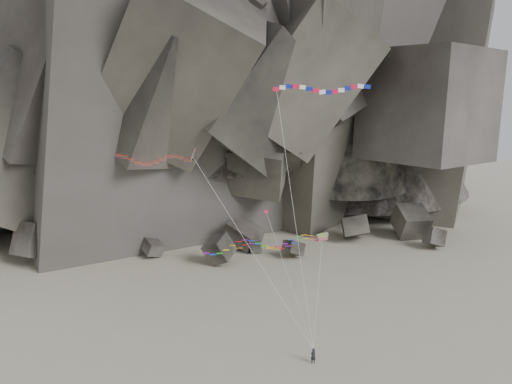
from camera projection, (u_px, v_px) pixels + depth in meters
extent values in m
plane|color=gray|center=(262.00, 352.00, 60.20)|extent=(260.00, 260.00, 0.00)
cube|color=#47423F|center=(255.00, 246.00, 94.53)|extent=(2.66, 3.79, 3.96)
cube|color=#47423F|center=(80.00, 253.00, 92.34)|extent=(3.44, 3.52, 2.47)
cube|color=#47423F|center=(153.00, 251.00, 92.32)|extent=(4.64, 4.34, 3.78)
cube|color=#47423F|center=(355.00, 232.00, 101.43)|extent=(6.62, 7.40, 6.29)
cube|color=#47423F|center=(434.00, 241.00, 96.92)|extent=(4.24, 3.82, 4.77)
cube|color=#47423F|center=(411.00, 226.00, 103.45)|extent=(6.05, 7.51, 7.19)
cube|color=#47423F|center=(244.00, 240.00, 96.92)|extent=(8.39, 8.45, 6.19)
cube|color=#47423F|center=(293.00, 252.00, 91.87)|extent=(4.65, 4.32, 3.96)
cube|color=#47423F|center=(219.00, 254.00, 88.13)|extent=(6.62, 5.58, 6.13)
cube|color=#47423F|center=(37.00, 247.00, 89.25)|extent=(9.11, 9.72, 8.18)
imported|color=black|center=(313.00, 355.00, 57.56)|extent=(0.86, 0.69, 2.15)
cylinder|color=silver|center=(254.00, 255.00, 56.24)|extent=(13.09, 4.78, 22.13)
cube|color=red|center=(276.00, 89.00, 53.13)|extent=(0.73, 0.56, 0.44)
cube|color=white|center=(283.00, 87.00, 53.04)|extent=(0.77, 0.57, 0.49)
cube|color=#0E1D9A|center=(289.00, 86.00, 52.93)|extent=(0.78, 0.57, 0.52)
cube|color=red|center=(296.00, 86.00, 52.82)|extent=(0.79, 0.57, 0.52)
cube|color=white|center=(303.00, 87.00, 52.73)|extent=(0.77, 0.57, 0.50)
cube|color=#0E1D9A|center=(309.00, 89.00, 52.68)|extent=(0.74, 0.57, 0.45)
cube|color=red|center=(316.00, 91.00, 52.66)|extent=(0.76, 0.57, 0.48)
cube|color=white|center=(322.00, 92.00, 52.67)|extent=(0.78, 0.57, 0.52)
cube|color=#0E1D9A|center=(329.00, 92.00, 52.71)|extent=(0.79, 0.57, 0.53)
cube|color=red|center=(335.00, 92.00, 52.74)|extent=(0.78, 0.57, 0.51)
cube|color=white|center=(341.00, 90.00, 52.77)|extent=(0.75, 0.57, 0.46)
cube|color=#0E1D9A|center=(347.00, 88.00, 52.78)|extent=(0.75, 0.57, 0.47)
cube|color=red|center=(354.00, 87.00, 52.77)|extent=(0.78, 0.57, 0.51)
cube|color=white|center=(360.00, 86.00, 52.73)|extent=(0.79, 0.57, 0.53)
cube|color=#0E1D9A|center=(367.00, 87.00, 52.68)|extent=(0.78, 0.57, 0.51)
cylinder|color=silver|center=(296.00, 224.00, 55.18)|extent=(4.09, 2.71, 29.35)
cube|color=#D4E90C|center=(322.00, 236.00, 57.70)|extent=(1.45, 0.74, 0.79)
cube|color=#0CB219|center=(323.00, 239.00, 57.58)|extent=(1.22, 0.56, 0.54)
cylinder|color=silver|center=(318.00, 292.00, 57.55)|extent=(1.63, 2.93, 12.67)
cube|color=red|center=(266.00, 212.00, 56.54)|extent=(0.46, 0.15, 0.30)
cube|color=#0E1D9A|center=(265.00, 212.00, 56.52)|extent=(0.18, 0.08, 0.31)
cylinder|color=silver|center=(290.00, 281.00, 56.97)|extent=(4.99, 3.50, 15.72)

